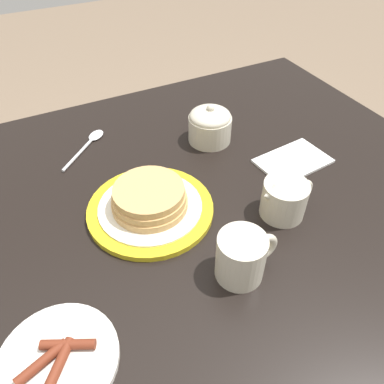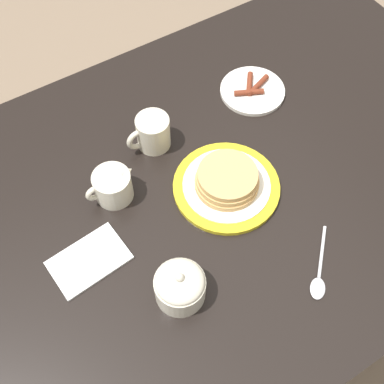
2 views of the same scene
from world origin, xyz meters
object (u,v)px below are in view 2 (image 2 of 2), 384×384
creamer_pitcher (113,186)px  pancake_plate (227,183)px  spoon (319,276)px  sugar_bowl (180,286)px  coffee_mug (152,133)px  napkin (89,260)px  side_plate_bacon (252,90)px

creamer_pitcher → pancake_plate: bearing=152.2°
spoon → sugar_bowl: bearing=-24.5°
coffee_mug → napkin: coffee_mug is taller
pancake_plate → coffee_mug: bearing=-68.3°
side_plate_bacon → spoon: bearing=69.7°
napkin → spoon: size_ratio=1.25×
napkin → sugar_bowl: bearing=128.0°
pancake_plate → napkin: bearing=-0.2°
side_plate_bacon → spoon: side_plate_bacon is taller
coffee_mug → sugar_bowl: (0.14, 0.35, -0.00)m
creamer_pitcher → spoon: creamer_pitcher is taller
creamer_pitcher → coffee_mug: bearing=-150.7°
spoon → coffee_mug: bearing=-75.7°
napkin → spoon: (-0.38, 0.27, 0.00)m
coffee_mug → creamer_pitcher: 0.16m
side_plate_bacon → napkin: size_ratio=1.01×
sugar_bowl → napkin: bearing=-52.0°
pancake_plate → sugar_bowl: size_ratio=2.40×
sugar_bowl → spoon: sugar_bowl is taller
sugar_bowl → napkin: size_ratio=0.61×
spoon → pancake_plate: bearing=-81.4°
napkin → spoon: spoon is taller
sugar_bowl → napkin: 0.20m
pancake_plate → side_plate_bacon: size_ratio=1.45×
coffee_mug → creamer_pitcher: (0.14, 0.08, -0.00)m
sugar_bowl → spoon: bearing=155.5°
side_plate_bacon → napkin: (0.56, 0.21, -0.00)m
napkin → pancake_plate: bearing=179.8°
pancake_plate → creamer_pitcher: (0.22, -0.12, 0.02)m
creamer_pitcher → napkin: (0.12, 0.11, -0.03)m
sugar_bowl → creamer_pitcher: bearing=-89.0°
spoon → napkin: bearing=-35.9°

